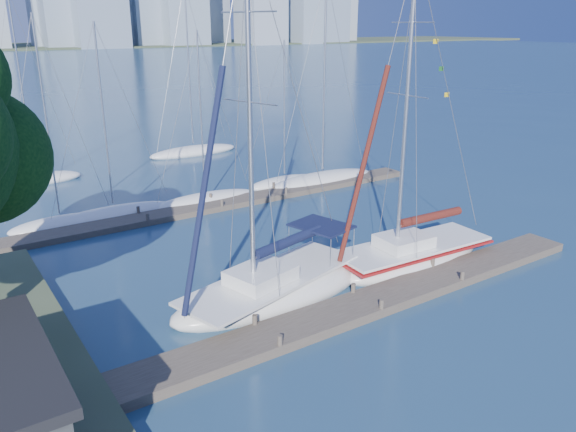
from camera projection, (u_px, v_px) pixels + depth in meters
ground at (366, 308)px, 23.98m from camera, size 700.00×700.00×0.00m
near_dock at (367, 304)px, 23.91m from camera, size 26.00×2.00×0.40m
far_dock at (230, 203)px, 37.54m from camera, size 30.00×1.80×0.36m
sailboat_navy at (272, 277)px, 24.30m from camera, size 10.01×5.43×15.65m
sailboat_maroon at (413, 243)px, 28.06m from camera, size 9.19×3.44×15.19m
bg_boat_0 at (61, 223)px, 33.48m from camera, size 5.98×2.09×12.42m
bg_boat_1 at (114, 214)px, 35.17m from camera, size 8.02×3.49×12.00m
bg_boat_2 at (205, 200)px, 38.05m from camera, size 7.68×3.36×11.48m
bg_boat_3 at (285, 182)px, 42.27m from camera, size 6.32×3.90×10.77m
bg_boat_4 at (322, 179)px, 42.74m from camera, size 9.64×3.97×15.18m
bg_boat_6 at (36, 179)px, 42.80m from camera, size 7.10×4.03×14.21m
bg_boat_7 at (194, 151)px, 52.30m from camera, size 8.89×4.93×15.26m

